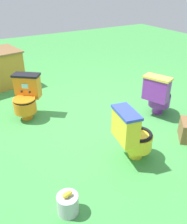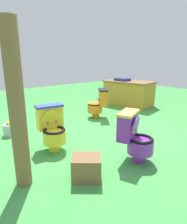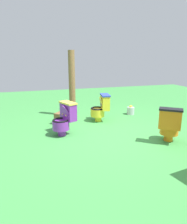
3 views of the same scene
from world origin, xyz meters
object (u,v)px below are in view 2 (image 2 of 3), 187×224
lemon_bucket (9,130)px  vendor_table (129,93)px  wooden_post (17,108)px  toilet_purple (134,136)px  toilet_yellow (52,127)px  small_crate (87,168)px  toilet_orange (99,103)px

lemon_bucket → vendor_table: bearing=92.2°
lemon_bucket → wooden_post: bearing=-12.7°
toilet_purple → vendor_table: size_ratio=0.46×
toilet_yellow → wooden_post: size_ratio=0.39×
toilet_yellow → lemon_bucket: size_ratio=2.63×
toilet_yellow → toilet_purple: bearing=132.9°
vendor_table → small_crate: vendor_table is taller
vendor_table → small_crate: (2.23, -3.48, -0.25)m
vendor_table → lemon_bucket: 3.75m
vendor_table → wooden_post: 4.54m
small_crate → toilet_yellow: bearing=174.2°
toilet_purple → lemon_bucket: 2.44m
toilet_purple → toilet_orange: 2.21m
toilet_orange → lemon_bucket: size_ratio=2.63×
toilet_yellow → toilet_orange: (-0.83, 1.76, -0.00)m
toilet_orange → small_crate: toilet_orange is taller
toilet_purple → small_crate: toilet_purple is taller
toilet_purple → lemon_bucket: (-2.18, -1.06, -0.26)m
toilet_yellow → toilet_orange: bearing=-144.3°
toilet_purple → wooden_post: size_ratio=0.39×
vendor_table → toilet_yellow: bearing=-70.2°
vendor_table → wooden_post: wooden_post is taller
toilet_yellow → vendor_table: 3.59m
toilet_yellow → wooden_post: (0.61, -0.74, 0.56)m
small_crate → toilet_purple: bearing=83.7°
toilet_orange → small_crate: (1.85, -1.86, -0.22)m
vendor_table → wooden_post: size_ratio=0.85×
toilet_purple → wooden_post: wooden_post is taller
toilet_orange → wooden_post: bearing=158.6°
toilet_orange → vendor_table: bearing=-38.1°
vendor_table → toilet_orange: bearing=-76.6°
toilet_purple → vendor_table: 3.54m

